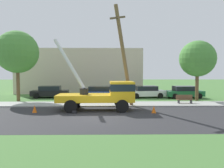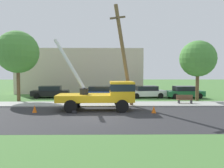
{
  "view_description": "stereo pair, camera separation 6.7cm",
  "coord_description": "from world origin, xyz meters",
  "px_view_note": "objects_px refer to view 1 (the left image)",
  "views": [
    {
      "loc": [
        0.78,
        -15.53,
        3.19
      ],
      "look_at": [
        1.1,
        2.83,
        2.15
      ],
      "focal_mm": 36.04,
      "sensor_mm": 36.0,
      "label": 1
    },
    {
      "loc": [
        0.85,
        -15.53,
        3.19
      ],
      "look_at": [
        1.1,
        2.83,
        2.15
      ],
      "focal_mm": 36.04,
      "sensor_mm": 36.0,
      "label": 2
    }
  ],
  "objects_px": {
    "parked_sedan_white": "(146,92)",
    "roadside_tree_far": "(17,52)",
    "traffic_cone_curbside": "(124,105)",
    "parked_sedan_green": "(184,92)",
    "parked_sedan_blue": "(99,92)",
    "traffic_cone_ahead": "(154,109)",
    "utility_truck": "(106,93)",
    "traffic_cone_behind": "(35,109)",
    "leaning_utility_pole": "(124,56)",
    "roadside_tree_near": "(198,59)",
    "parked_sedan_black": "(50,92)",
    "park_bench": "(185,99)"
  },
  "relations": [
    {
      "from": "traffic_cone_ahead",
      "to": "roadside_tree_near",
      "type": "bearing_deg",
      "value": 49.57
    },
    {
      "from": "leaning_utility_pole",
      "to": "parked_sedan_green",
      "type": "bearing_deg",
      "value": 42.04
    },
    {
      "from": "utility_truck",
      "to": "roadside_tree_near",
      "type": "height_order",
      "value": "roadside_tree_near"
    },
    {
      "from": "roadside_tree_near",
      "to": "roadside_tree_far",
      "type": "relative_size",
      "value": 0.87
    },
    {
      "from": "parked_sedan_blue",
      "to": "parked_sedan_green",
      "type": "xyz_separation_m",
      "value": [
        10.15,
        0.14,
        0.0
      ]
    },
    {
      "from": "parked_sedan_white",
      "to": "roadside_tree_near",
      "type": "bearing_deg",
      "value": -29.18
    },
    {
      "from": "roadside_tree_far",
      "to": "traffic_cone_curbside",
      "type": "bearing_deg",
      "value": -22.84
    },
    {
      "from": "traffic_cone_curbside",
      "to": "parked_sedan_green",
      "type": "relative_size",
      "value": 0.12
    },
    {
      "from": "leaning_utility_pole",
      "to": "roadside_tree_near",
      "type": "xyz_separation_m",
      "value": [
        8.3,
        4.56,
        0.01
      ]
    },
    {
      "from": "utility_truck",
      "to": "park_bench",
      "type": "distance_m",
      "value": 8.27
    },
    {
      "from": "traffic_cone_ahead",
      "to": "parked_sedan_blue",
      "type": "bearing_deg",
      "value": 115.49
    },
    {
      "from": "traffic_cone_curbside",
      "to": "park_bench",
      "type": "bearing_deg",
      "value": 18.87
    },
    {
      "from": "roadside_tree_near",
      "to": "leaning_utility_pole",
      "type": "bearing_deg",
      "value": -151.22
    },
    {
      "from": "roadside_tree_near",
      "to": "parked_sedan_white",
      "type": "bearing_deg",
      "value": 150.82
    },
    {
      "from": "utility_truck",
      "to": "parked_sedan_black",
      "type": "xyz_separation_m",
      "value": [
        -6.85,
        8.88,
        -0.7
      ]
    },
    {
      "from": "parked_sedan_black",
      "to": "parked_sedan_blue",
      "type": "relative_size",
      "value": 1.02
    },
    {
      "from": "utility_truck",
      "to": "leaning_utility_pole",
      "type": "height_order",
      "value": "leaning_utility_pole"
    },
    {
      "from": "traffic_cone_curbside",
      "to": "parked_sedan_blue",
      "type": "height_order",
      "value": "parked_sedan_blue"
    },
    {
      "from": "traffic_cone_ahead",
      "to": "roadside_tree_near",
      "type": "distance_m",
      "value": 10.42
    },
    {
      "from": "park_bench",
      "to": "roadside_tree_far",
      "type": "bearing_deg",
      "value": 171.29
    },
    {
      "from": "parked_sedan_green",
      "to": "roadside_tree_near",
      "type": "bearing_deg",
      "value": -77.02
    },
    {
      "from": "leaning_utility_pole",
      "to": "park_bench",
      "type": "height_order",
      "value": "leaning_utility_pole"
    },
    {
      "from": "traffic_cone_ahead",
      "to": "traffic_cone_curbside",
      "type": "relative_size",
      "value": 1.0
    },
    {
      "from": "parked_sedan_green",
      "to": "roadside_tree_far",
      "type": "distance_m",
      "value": 19.43
    },
    {
      "from": "traffic_cone_ahead",
      "to": "park_bench",
      "type": "xyz_separation_m",
      "value": [
        3.91,
        4.52,
        0.18
      ]
    },
    {
      "from": "leaning_utility_pole",
      "to": "traffic_cone_ahead",
      "type": "bearing_deg",
      "value": -51.58
    },
    {
      "from": "utility_truck",
      "to": "parked_sedan_white",
      "type": "height_order",
      "value": "utility_truck"
    },
    {
      "from": "parked_sedan_black",
      "to": "parked_sedan_white",
      "type": "bearing_deg",
      "value": -1.1
    },
    {
      "from": "parked_sedan_blue",
      "to": "traffic_cone_ahead",
      "type": "bearing_deg",
      "value": -64.51
    },
    {
      "from": "utility_truck",
      "to": "parked_sedan_black",
      "type": "distance_m",
      "value": 11.24
    },
    {
      "from": "leaning_utility_pole",
      "to": "traffic_cone_behind",
      "type": "xyz_separation_m",
      "value": [
        -7.06,
        -2.35,
        -4.25
      ]
    },
    {
      "from": "traffic_cone_ahead",
      "to": "traffic_cone_behind",
      "type": "relative_size",
      "value": 1.0
    },
    {
      "from": "traffic_cone_curbside",
      "to": "parked_sedan_green",
      "type": "bearing_deg",
      "value": 43.08
    },
    {
      "from": "traffic_cone_ahead",
      "to": "roadside_tree_near",
      "type": "xyz_separation_m",
      "value": [
        6.17,
        7.24,
        4.25
      ]
    },
    {
      "from": "leaning_utility_pole",
      "to": "parked_sedan_blue",
      "type": "relative_size",
      "value": 1.98
    },
    {
      "from": "leaning_utility_pole",
      "to": "traffic_cone_curbside",
      "type": "xyz_separation_m",
      "value": [
        0.06,
        -0.2,
        -4.25
      ]
    },
    {
      "from": "utility_truck",
      "to": "parked_sedan_green",
      "type": "bearing_deg",
      "value": 41.66
    },
    {
      "from": "parked_sedan_white",
      "to": "park_bench",
      "type": "xyz_separation_m",
      "value": [
        2.77,
        -5.53,
        -0.25
      ]
    },
    {
      "from": "roadside_tree_far",
      "to": "parked_sedan_blue",
      "type": "bearing_deg",
      "value": 15.52
    },
    {
      "from": "roadside_tree_far",
      "to": "traffic_cone_behind",
      "type": "bearing_deg",
      "value": -59.93
    },
    {
      "from": "parked_sedan_white",
      "to": "roadside_tree_near",
      "type": "height_order",
      "value": "roadside_tree_near"
    },
    {
      "from": "traffic_cone_behind",
      "to": "roadside_tree_far",
      "type": "distance_m",
      "value": 9.28
    },
    {
      "from": "parked_sedan_blue",
      "to": "parked_sedan_green",
      "type": "distance_m",
      "value": 10.15
    },
    {
      "from": "utility_truck",
      "to": "leaning_utility_pole",
      "type": "distance_m",
      "value": 3.72
    },
    {
      "from": "traffic_cone_ahead",
      "to": "parked_sedan_black",
      "type": "relative_size",
      "value": 0.12
    },
    {
      "from": "traffic_cone_curbside",
      "to": "parked_sedan_green",
      "type": "xyz_separation_m",
      "value": [
        7.68,
        7.18,
        0.43
      ]
    },
    {
      "from": "parked_sedan_black",
      "to": "roadside_tree_far",
      "type": "xyz_separation_m",
      "value": [
        -2.59,
        -3.14,
        4.51
      ]
    },
    {
      "from": "traffic_cone_behind",
      "to": "parked_sedan_black",
      "type": "relative_size",
      "value": 0.12
    },
    {
      "from": "parked_sedan_white",
      "to": "roadside_tree_far",
      "type": "xyz_separation_m",
      "value": [
        -14.26,
        -2.92,
        4.51
      ]
    },
    {
      "from": "parked_sedan_black",
      "to": "parked_sedan_white",
      "type": "height_order",
      "value": "same"
    }
  ]
}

